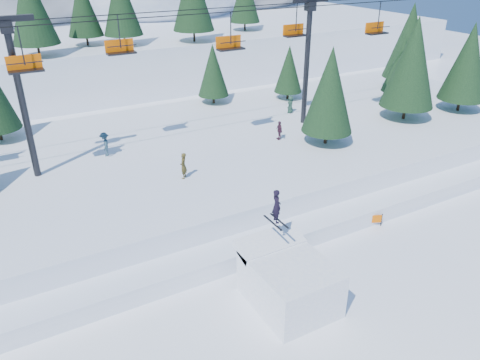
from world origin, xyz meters
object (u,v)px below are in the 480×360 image
jump_kicker (288,280)px  banner_near (361,220)px  chairlift (182,57)px  banner_far (377,209)px

jump_kicker → banner_near: size_ratio=2.17×
chairlift → banner_near: 16.83m
chairlift → banner_far: bearing=-55.3°
jump_kicker → chairlift: bearing=84.6°
jump_kicker → banner_far: 10.87m
banner_far → banner_near: bearing=-165.3°
jump_kicker → banner_far: size_ratio=2.02×
chairlift → jump_kicker: bearing=-95.4°
banner_near → banner_far: size_ratio=0.93×
jump_kicker → banner_far: (10.04, 4.08, -0.81)m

